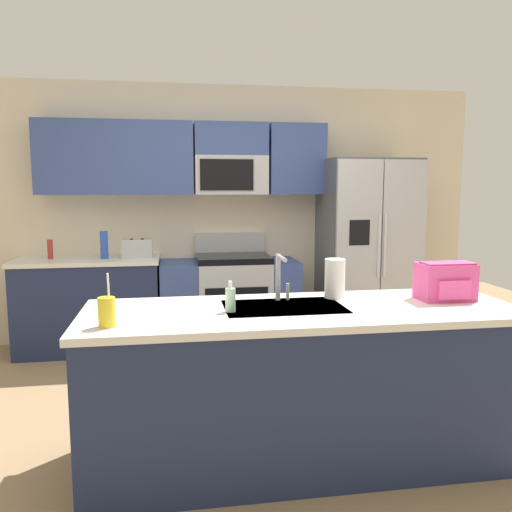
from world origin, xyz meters
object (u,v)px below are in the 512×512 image
(range_oven, at_px, (230,300))
(bottle_blue, at_px, (104,245))
(backpack, at_px, (446,281))
(toaster, at_px, (137,248))
(pepper_mill, at_px, (50,249))
(soap_dispenser, at_px, (230,299))
(paper_towel_roll, at_px, (335,278))
(refrigerator, at_px, (367,251))
(sink_faucet, at_px, (280,273))
(drink_cup_yellow, at_px, (107,312))

(range_oven, distance_m, bottle_blue, 1.33)
(bottle_blue, bearing_deg, backpack, -43.99)
(toaster, height_order, pepper_mill, pepper_mill)
(soap_dispenser, distance_m, paper_towel_roll, 0.72)
(toaster, bearing_deg, pepper_mill, 176.44)
(paper_towel_roll, bearing_deg, soap_dispenser, -159.23)
(bottle_blue, bearing_deg, refrigerator, -0.30)
(refrigerator, height_order, sink_faucet, refrigerator)
(drink_cup_yellow, bearing_deg, range_oven, 70.89)
(sink_faucet, relative_size, backpack, 0.88)
(range_oven, xyz_separation_m, soap_dispenser, (-0.25, -2.33, 0.53))
(sink_faucet, relative_size, paper_towel_roll, 1.17)
(bottle_blue, distance_m, soap_dispenser, 2.46)
(drink_cup_yellow, bearing_deg, bottle_blue, 97.26)
(drink_cup_yellow, bearing_deg, toaster, 90.26)
(refrigerator, height_order, bottle_blue, refrigerator)
(range_oven, xyz_separation_m, pepper_mill, (-1.69, -0.00, 0.55))
(paper_towel_roll, bearing_deg, pepper_mill, 135.57)
(drink_cup_yellow, bearing_deg, backpack, 8.82)
(pepper_mill, bearing_deg, paper_towel_roll, -44.43)
(sink_faucet, xyz_separation_m, drink_cup_yellow, (-0.95, -0.42, -0.09))
(soap_dispenser, height_order, paper_towel_roll, paper_towel_roll)
(toaster, xyz_separation_m, pepper_mill, (-0.80, 0.05, 0.00))
(paper_towel_roll, bearing_deg, sink_faucet, -173.56)
(refrigerator, height_order, backpack, refrigerator)
(soap_dispenser, bearing_deg, bottle_blue, 112.55)
(range_oven, xyz_separation_m, drink_cup_yellow, (-0.88, -2.54, 0.53))
(sink_faucet, bearing_deg, backpack, -6.95)
(pepper_mill, xyz_separation_m, bottle_blue, (0.50, -0.06, 0.04))
(range_oven, relative_size, bottle_blue, 5.18)
(range_oven, height_order, drink_cup_yellow, drink_cup_yellow)
(drink_cup_yellow, relative_size, backpack, 0.83)
(sink_faucet, bearing_deg, bottle_blue, 121.55)
(range_oven, distance_m, backpack, 2.54)
(paper_towel_roll, bearing_deg, toaster, 122.93)
(range_oven, bearing_deg, bottle_blue, -177.21)
(range_oven, height_order, soap_dispenser, range_oven)
(pepper_mill, distance_m, backpack, 3.55)
(refrigerator, distance_m, toaster, 2.30)
(backpack, bearing_deg, drink_cup_yellow, -171.18)
(refrigerator, relative_size, paper_towel_roll, 7.71)
(soap_dispenser, bearing_deg, range_oven, 83.85)
(pepper_mill, height_order, drink_cup_yellow, drink_cup_yellow)
(refrigerator, xyz_separation_m, pepper_mill, (-3.10, 0.07, 0.07))
(toaster, relative_size, sink_faucet, 0.99)
(range_oven, distance_m, sink_faucet, 2.21)
(soap_dispenser, relative_size, backpack, 0.53)
(sink_faucet, bearing_deg, range_oven, 91.85)
(bottle_blue, height_order, drink_cup_yellow, drink_cup_yellow)
(refrigerator, bearing_deg, sink_faucet, -123.28)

